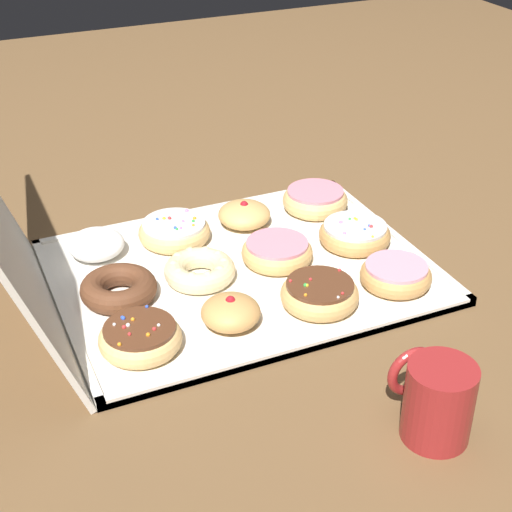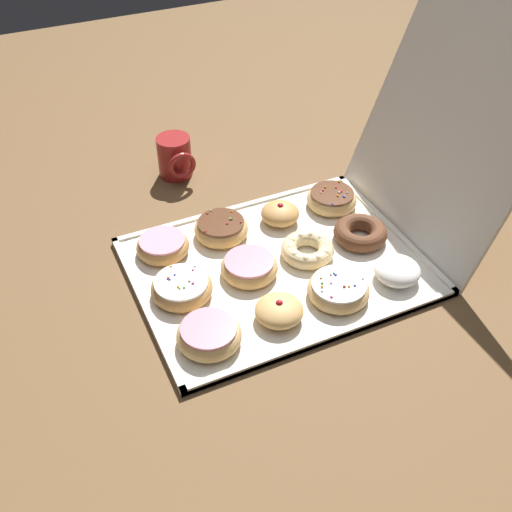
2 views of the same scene
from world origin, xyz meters
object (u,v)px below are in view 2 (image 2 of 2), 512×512
Objects in this scene: cruller_donut_7 at (308,250)px; sprinkle_donut_8 at (338,289)px; jelly_filled_donut_5 at (279,311)px; sprinkle_donut_9 at (332,199)px; jelly_filled_donut_6 at (280,213)px; chocolate_cake_ring_donut_10 at (359,232)px; coffee_mug at (175,156)px; sprinkle_donut_3 at (221,228)px; pink_frosted_donut_0 at (163,246)px; pink_frosted_donut_2 at (209,335)px; pink_frosted_donut_4 at (248,266)px; sprinkle_donut_1 at (182,288)px; donut_box at (277,267)px; powdered_filled_donut_11 at (397,271)px.

sprinkle_donut_8 reaches higher than cruller_donut_7.
sprinkle_donut_9 is at bearing 134.98° from jelly_filled_donut_5.
jelly_filled_donut_5 is 0.29m from jelly_filled_donut_6.
sprinkle_donut_8 is 1.05× the size of chocolate_cake_ring_donut_10.
jelly_filled_donut_6 is at bearing -134.66° from chocolate_cake_ring_donut_10.
cruller_donut_7 is (0.13, -0.00, -0.00)m from jelly_filled_donut_6.
sprinkle_donut_9 is (-0.13, 0.13, 0.00)m from cruller_donut_7.
sprinkle_donut_3 is at bearing 0.92° from coffee_mug.
coffee_mug is at bearing -136.10° from sprinkle_donut_9.
jelly_filled_donut_6 is 0.31m from coffee_mug.
sprinkle_donut_3 is (-0.00, 0.13, 0.00)m from pink_frosted_donut_0.
pink_frosted_donut_4 is (-0.14, 0.14, -0.00)m from pink_frosted_donut_2.
sprinkle_donut_9 is (0.00, 0.26, -0.00)m from sprinkle_donut_3.
sprinkle_donut_1 is 1.08× the size of cruller_donut_7.
pink_frosted_donut_4 is 1.35× the size of jelly_filled_donut_6.
pink_frosted_donut_0 is at bearing 179.24° from pink_frosted_donut_2.
sprinkle_donut_3 is 0.29m from chocolate_cake_ring_donut_10.
donut_box is 0.24m from sprinkle_donut_9.
pink_frosted_donut_0 is 0.30m from coffee_mug.
powdered_filled_donut_11 is at bearing -0.13° from chocolate_cake_ring_donut_10.
sprinkle_donut_3 is 0.19m from cruller_donut_7.
pink_frosted_donut_2 is 0.98× the size of sprinkle_donut_8.
powdered_filled_donut_11 is (0.26, 0.12, -0.00)m from jelly_filled_donut_6.
sprinkle_donut_9 is (-0.12, 0.26, 0.00)m from pink_frosted_donut_4.
pink_frosted_donut_2 is 1.01× the size of sprinkle_donut_3.
pink_frosted_donut_0 is at bearing -134.03° from pink_frosted_donut_4.
jelly_filled_donut_6 reaches higher than pink_frosted_donut_0.
coffee_mug is (-0.54, -0.01, 0.02)m from jelly_filled_donut_5.
pink_frosted_donut_4 is 0.29m from sprinkle_donut_9.
pink_frosted_donut_4 and cruller_donut_7 have the same top height.
pink_frosted_donut_2 is 0.26m from sprinkle_donut_8.
pink_frosted_donut_0 is 0.95× the size of sprinkle_donut_3.
powdered_filled_donut_11 reaches higher than sprinkle_donut_9.
sprinkle_donut_1 is 0.29m from sprinkle_donut_8.
chocolate_cake_ring_donut_10 is at bearing 90.69° from sprinkle_donut_1.
cruller_donut_7 is at bearing 87.79° from donut_box.
jelly_filled_donut_6 is 0.76× the size of cruller_donut_7.
sprinkle_donut_1 and sprinkle_donut_8 have the same top height.
jelly_filled_donut_6 is 0.17m from chocolate_cake_ring_donut_10.
coffee_mug is at bearing 162.23° from sprinkle_donut_1.
pink_frosted_donut_2 is 1.02× the size of pink_frosted_donut_4.
cruller_donut_7 is 0.97× the size of chocolate_cake_ring_donut_10.
pink_frosted_donut_0 is 0.41m from chocolate_cake_ring_donut_10.
sprinkle_donut_1 is 0.43m from coffee_mug.
jelly_filled_donut_6 is (-0.26, 0.27, 0.00)m from pink_frosted_donut_2.
sprinkle_donut_1 is at bearing -17.77° from coffee_mug.
sprinkle_donut_9 is 0.39m from coffee_mug.
sprinkle_donut_8 is at bearing 64.30° from sprinkle_donut_1.
chocolate_cake_ring_donut_10 is (-0.01, 0.12, -0.00)m from cruller_donut_7.
sprinkle_donut_9 is 0.26m from powdered_filled_donut_11.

